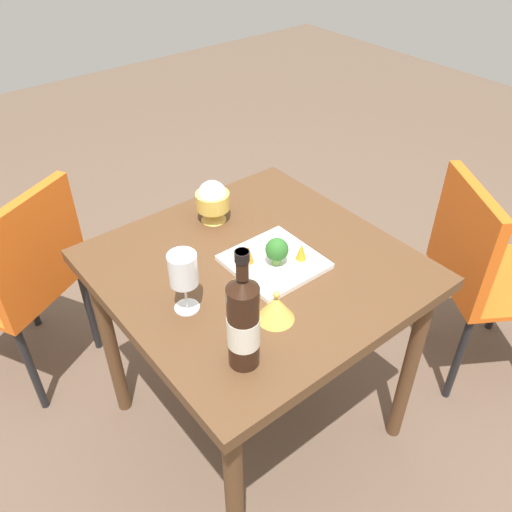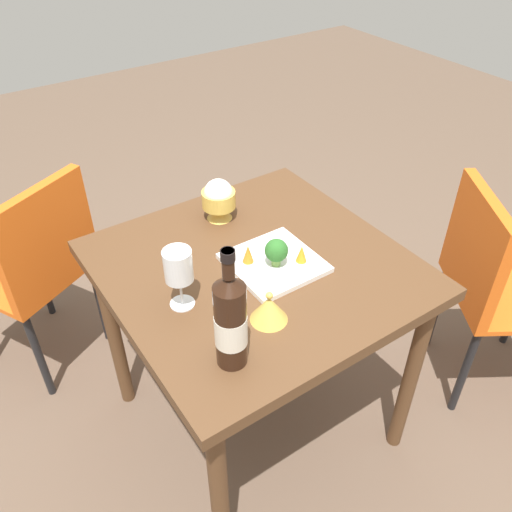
# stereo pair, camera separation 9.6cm
# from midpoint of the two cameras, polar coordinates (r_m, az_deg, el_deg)

# --- Properties ---
(ground_plane) EXTENTS (8.00, 8.00, 0.00)m
(ground_plane) POSITION_cam_midpoint_polar(r_m,az_deg,el_deg) (2.13, 1.35, -17.02)
(ground_plane) COLOR brown
(dining_table) EXTENTS (0.85, 0.85, 0.76)m
(dining_table) POSITION_cam_midpoint_polar(r_m,az_deg,el_deg) (1.63, 1.68, -3.52)
(dining_table) COLOR brown
(dining_table) RESTS_ON ground_plane
(chair_near_window) EXTENTS (0.54, 0.54, 0.85)m
(chair_near_window) POSITION_cam_midpoint_polar(r_m,az_deg,el_deg) (2.08, -21.08, -0.51)
(chair_near_window) COLOR orange
(chair_near_window) RESTS_ON ground_plane
(chair_by_wall) EXTENTS (0.55, 0.55, 0.85)m
(chair_by_wall) POSITION_cam_midpoint_polar(r_m,az_deg,el_deg) (2.07, 24.93, -1.93)
(chair_by_wall) COLOR orange
(chair_by_wall) RESTS_ON ground_plane
(wine_bottle) EXTENTS (0.08, 0.08, 0.33)m
(wine_bottle) POSITION_cam_midpoint_polar(r_m,az_deg,el_deg) (1.20, -0.47, -7.07)
(wine_bottle) COLOR black
(wine_bottle) RESTS_ON dining_table
(wine_glass) EXTENTS (0.08, 0.08, 0.18)m
(wine_glass) POSITION_cam_midpoint_polar(r_m,az_deg,el_deg) (1.36, -6.38, -1.24)
(wine_glass) COLOR white
(wine_glass) RESTS_ON dining_table
(rice_bowl) EXTENTS (0.11, 0.11, 0.14)m
(rice_bowl) POSITION_cam_midpoint_polar(r_m,az_deg,el_deg) (1.72, -2.45, 6.14)
(rice_bowl) COLOR gold
(rice_bowl) RESTS_ON dining_table
(rice_bowl_lid) EXTENTS (0.10, 0.10, 0.09)m
(rice_bowl_lid) POSITION_cam_midpoint_polar(r_m,az_deg,el_deg) (1.37, 3.41, -5.72)
(rice_bowl_lid) COLOR gold
(rice_bowl_lid) RESTS_ON dining_table
(serving_plate) EXTENTS (0.25, 0.25, 0.02)m
(serving_plate) POSITION_cam_midpoint_polar(r_m,az_deg,el_deg) (1.56, 3.71, -0.78)
(serving_plate) COLOR white
(serving_plate) RESTS_ON dining_table
(broccoli_floret) EXTENTS (0.07, 0.07, 0.09)m
(broccoli_floret) POSITION_cam_midpoint_polar(r_m,az_deg,el_deg) (1.51, 4.02, 0.50)
(broccoli_floret) COLOR #729E4C
(broccoli_floret) RESTS_ON serving_plate
(carrot_garnish_left) EXTENTS (0.03, 0.03, 0.06)m
(carrot_garnish_left) POSITION_cam_midpoint_polar(r_m,az_deg,el_deg) (1.53, 0.92, 0.22)
(carrot_garnish_left) COLOR orange
(carrot_garnish_left) RESTS_ON serving_plate
(carrot_garnish_right) EXTENTS (0.03, 0.03, 0.05)m
(carrot_garnish_right) POSITION_cam_midpoint_polar(r_m,az_deg,el_deg) (1.54, 6.69, 0.23)
(carrot_garnish_right) COLOR orange
(carrot_garnish_right) RESTS_ON serving_plate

